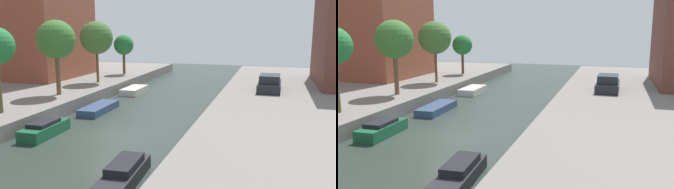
% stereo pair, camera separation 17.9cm
% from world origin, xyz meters
% --- Properties ---
extents(ground_plane, '(84.00, 84.00, 0.00)m').
position_xyz_m(ground_plane, '(0.00, 0.00, 0.00)').
color(ground_plane, '#2D3833').
extents(street_tree_3, '(3.01, 3.01, 5.88)m').
position_xyz_m(street_tree_3, '(-7.28, 6.31, 5.33)').
color(street_tree_3, brown).
rests_on(street_tree_3, quay_left).
extents(street_tree_4, '(3.14, 3.14, 5.87)m').
position_xyz_m(street_tree_4, '(-7.28, 13.04, 5.28)').
color(street_tree_4, brown).
rests_on(street_tree_4, quay_left).
extents(street_tree_5, '(2.25, 2.25, 4.42)m').
position_xyz_m(street_tree_5, '(-7.28, 19.52, 4.26)').
color(street_tree_5, brown).
rests_on(street_tree_5, quay_left).
extents(parked_car, '(1.96, 4.60, 1.40)m').
position_xyz_m(parked_car, '(8.88, 12.77, 1.58)').
color(parked_car, black).
rests_on(parked_car, quay_right).
extents(moored_boat_left_2, '(1.39, 3.59, 0.92)m').
position_xyz_m(moored_boat_left_2, '(-3.64, -0.88, 0.41)').
color(moored_boat_left_2, '#195638').
rests_on(moored_boat_left_2, ground_plane).
extents(moored_boat_left_3, '(1.60, 4.36, 0.53)m').
position_xyz_m(moored_boat_left_3, '(-3.40, 5.56, 0.27)').
color(moored_boat_left_3, '#33476B').
rests_on(moored_boat_left_3, ground_plane).
extents(moored_boat_left_4, '(1.65, 3.65, 0.58)m').
position_xyz_m(moored_boat_left_4, '(-3.66, 13.47, 0.29)').
color(moored_boat_left_4, beige).
rests_on(moored_boat_left_4, ground_plane).
extents(moored_boat_right_2, '(1.46, 4.09, 0.94)m').
position_xyz_m(moored_boat_right_2, '(3.44, -5.66, 0.40)').
color(moored_boat_right_2, '#232328').
rests_on(moored_boat_right_2, ground_plane).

